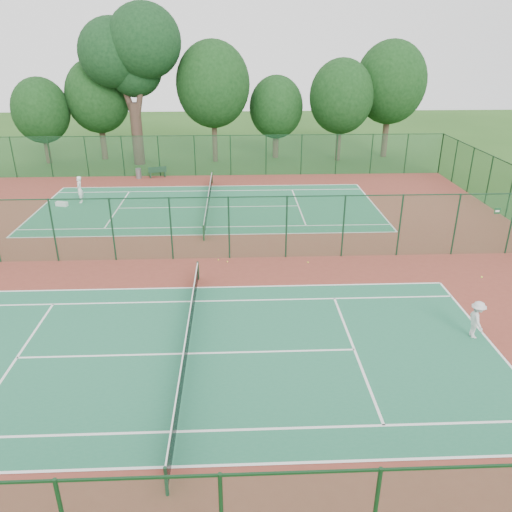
# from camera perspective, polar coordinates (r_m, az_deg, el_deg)

# --- Properties ---
(ground) EXTENTS (120.00, 120.00, 0.00)m
(ground) POSITION_cam_1_polar(r_m,az_deg,el_deg) (27.38, -6.25, -0.28)
(ground) COLOR #254F18
(ground) RESTS_ON ground
(red_pad) EXTENTS (40.00, 36.00, 0.01)m
(red_pad) POSITION_cam_1_polar(r_m,az_deg,el_deg) (27.38, -6.25, -0.27)
(red_pad) COLOR maroon
(red_pad) RESTS_ON ground
(court_near) EXTENTS (23.77, 10.97, 0.01)m
(court_near) POSITION_cam_1_polar(r_m,az_deg,el_deg) (19.51, -7.81, -11.00)
(court_near) COLOR #216849
(court_near) RESTS_ON red_pad
(court_far) EXTENTS (23.77, 10.97, 0.01)m
(court_far) POSITION_cam_1_polar(r_m,az_deg,el_deg) (35.78, -5.41, 5.59)
(court_far) COLOR #216A47
(court_far) RESTS_ON red_pad
(fence_north) EXTENTS (40.00, 0.09, 3.50)m
(fence_north) POSITION_cam_1_polar(r_m,az_deg,el_deg) (44.01, -4.97, 11.38)
(fence_north) COLOR #18492D
(fence_north) RESTS_ON ground
(fence_divider) EXTENTS (40.00, 0.09, 3.50)m
(fence_divider) POSITION_cam_1_polar(r_m,az_deg,el_deg) (26.72, -6.41, 3.17)
(fence_divider) COLOR #1B532C
(fence_divider) RESTS_ON ground
(tennis_net_near) EXTENTS (0.10, 12.90, 0.97)m
(tennis_net_near) POSITION_cam_1_polar(r_m,az_deg,el_deg) (19.21, -7.89, -9.70)
(tennis_net_near) COLOR #153B23
(tennis_net_near) RESTS_ON ground
(tennis_net_far) EXTENTS (0.10, 12.90, 0.97)m
(tennis_net_far) POSITION_cam_1_polar(r_m,az_deg,el_deg) (35.62, -5.45, 6.40)
(tennis_net_far) COLOR #133619
(tennis_net_far) RESTS_ON ground
(player_near) EXTENTS (0.63, 1.04, 1.58)m
(player_near) POSITION_cam_1_polar(r_m,az_deg,el_deg) (21.73, 23.90, -6.66)
(player_near) COLOR silver
(player_near) RESTS_ON court_near
(player_far) EXTENTS (0.58, 0.77, 1.93)m
(player_far) POSITION_cam_1_polar(r_m,az_deg,el_deg) (38.59, -19.51, 7.18)
(player_far) COLOR white
(player_far) RESTS_ON court_far
(trash_bin) EXTENTS (0.50, 0.50, 0.85)m
(trash_bin) POSITION_cam_1_polar(r_m,az_deg,el_deg) (44.33, -13.27, 9.17)
(trash_bin) COLOR slate
(trash_bin) RESTS_ON red_pad
(bench) EXTENTS (1.61, 0.86, 0.95)m
(bench) POSITION_cam_1_polar(r_m,az_deg,el_deg) (44.27, -11.21, 9.42)
(bench) COLOR #11331D
(bench) RESTS_ON red_pad
(kit_bag) EXTENTS (0.90, 0.54, 0.32)m
(kit_bag) POSITION_cam_1_polar(r_m,az_deg,el_deg) (38.40, -21.32, 5.56)
(kit_bag) COLOR white
(kit_bag) RESTS_ON red_pad
(stray_ball_a) EXTENTS (0.07, 0.07, 0.07)m
(stray_ball_a) POSITION_cam_1_polar(r_m,az_deg,el_deg) (27.02, -4.32, -0.43)
(stray_ball_a) COLOR yellow
(stray_ball_a) RESTS_ON red_pad
(stray_ball_b) EXTENTS (0.07, 0.07, 0.07)m
(stray_ball_b) POSITION_cam_1_polar(r_m,az_deg,el_deg) (26.79, 5.97, -0.72)
(stray_ball_b) COLOR #DFF438
(stray_ball_b) RESTS_ON red_pad
(stray_ball_c) EXTENTS (0.07, 0.07, 0.07)m
(stray_ball_c) POSITION_cam_1_polar(r_m,az_deg,el_deg) (26.76, -3.28, -0.64)
(stray_ball_c) COLOR yellow
(stray_ball_c) RESTS_ON red_pad
(big_tree) EXTENTS (9.12, 6.68, 14.01)m
(big_tree) POSITION_cam_1_polar(r_m,az_deg,el_deg) (48.65, -14.10, 21.68)
(big_tree) COLOR #3C2920
(big_tree) RESTS_ON ground
(evergreen_row) EXTENTS (39.00, 5.00, 12.00)m
(evergreen_row) POSITION_cam_1_polar(r_m,az_deg,el_deg) (50.47, -4.05, 10.95)
(evergreen_row) COLOR black
(evergreen_row) RESTS_ON ground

